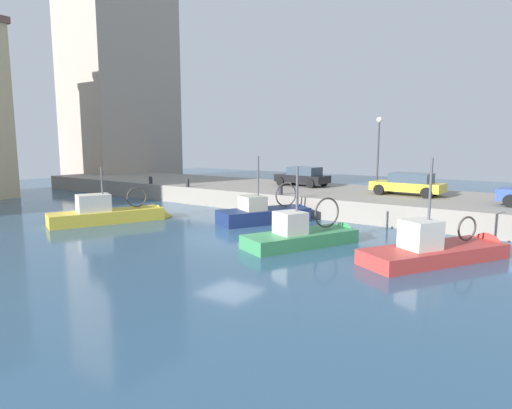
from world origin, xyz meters
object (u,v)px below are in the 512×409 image
at_px(fishing_boat_red, 442,257).
at_px(parked_car_black, 303,176).
at_px(fishing_boat_yellow, 113,219).
at_px(quay_streetlamp, 378,141).
at_px(fishing_boat_green, 308,242).
at_px(fishing_boat_navy, 269,220).
at_px(mooring_bollard_mid, 187,183).
at_px(mooring_bollard_north, 151,180).
at_px(mooring_bollard_south, 280,190).
at_px(parked_car_yellow, 408,184).

xyz_separation_m(fishing_boat_red, parked_car_black, (10.70, 12.22, 1.79)).
relative_size(fishing_boat_yellow, fishing_boat_red, 1.04).
bearing_deg(fishing_boat_yellow, quay_streetlamp, -36.79).
relative_size(fishing_boat_green, fishing_boat_navy, 1.00).
xyz_separation_m(fishing_boat_navy, mooring_bollard_mid, (2.63, 8.97, 1.36)).
relative_size(fishing_boat_red, mooring_bollard_north, 12.09).
bearing_deg(fishing_boat_navy, mooring_bollard_south, 20.23).
relative_size(fishing_boat_yellow, mooring_bollard_mid, 12.58).
bearing_deg(quay_streetlamp, fishing_boat_green, -173.30).
xyz_separation_m(fishing_boat_navy, quay_streetlamp, (8.28, -3.02, 4.34)).
bearing_deg(fishing_boat_red, quay_streetlamp, 31.46).
bearing_deg(parked_car_black, mooring_bollard_mid, 129.91).
bearing_deg(parked_car_yellow, fishing_boat_red, -156.25).
xyz_separation_m(parked_car_yellow, mooring_bollard_north, (-4.30, 18.46, -0.42)).
bearing_deg(quay_streetlamp, mooring_bollard_mid, 115.24).
distance_m(fishing_boat_red, parked_car_black, 16.34).
bearing_deg(parked_car_yellow, parked_car_black, 82.13).
height_order(fishing_boat_green, fishing_boat_red, fishing_boat_red).
bearing_deg(fishing_boat_green, parked_car_black, 30.98).
bearing_deg(fishing_boat_green, parked_car_yellow, -6.02).
height_order(fishing_boat_yellow, mooring_bollard_south, fishing_boat_yellow).
height_order(fishing_boat_yellow, fishing_boat_navy, fishing_boat_navy).
bearing_deg(quay_streetlamp, mooring_bollard_south, 144.81).
distance_m(fishing_boat_yellow, parked_car_black, 14.05).
distance_m(fishing_boat_red, fishing_boat_navy, 10.07).
height_order(fishing_boat_yellow, mooring_bollard_north, fishing_boat_yellow).
relative_size(mooring_bollard_north, quay_streetlamp, 0.11).
height_order(fishing_boat_green, fishing_boat_yellow, fishing_boat_green).
relative_size(parked_car_black, quay_streetlamp, 0.85).
xyz_separation_m(parked_car_yellow, quay_streetlamp, (1.35, 2.48, 2.56)).
height_order(parked_car_yellow, mooring_bollard_south, parked_car_yellow).
height_order(fishing_boat_green, quay_streetlamp, quay_streetlamp).
distance_m(fishing_boat_red, parked_car_yellow, 10.63).
height_order(fishing_boat_red, parked_car_black, fishing_boat_red).
xyz_separation_m(mooring_bollard_south, quay_streetlamp, (5.65, -3.98, 2.98)).
bearing_deg(parked_car_black, mooring_bollard_north, 117.32).
relative_size(fishing_boat_navy, parked_car_black, 1.47).
bearing_deg(mooring_bollard_north, mooring_bollard_south, -90.00).
relative_size(fishing_boat_green, mooring_bollard_south, 10.99).
xyz_separation_m(fishing_boat_green, mooring_bollard_north, (6.10, 17.37, 1.35)).
distance_m(parked_car_black, mooring_bollard_north, 11.78).
bearing_deg(mooring_bollard_mid, fishing_boat_navy, -106.33).
bearing_deg(fishing_boat_green, fishing_boat_red, -81.41).
bearing_deg(parked_car_yellow, fishing_boat_navy, 141.58).
distance_m(parked_car_black, parked_car_yellow, 8.08).
distance_m(fishing_boat_red, quay_streetlamp, 13.54).
height_order(mooring_bollard_south, quay_streetlamp, quay_streetlamp).
bearing_deg(mooring_bollard_south, fishing_boat_yellow, 142.09).
relative_size(mooring_bollard_south, mooring_bollard_north, 1.00).
bearing_deg(fishing_boat_green, mooring_bollard_south, 41.34).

